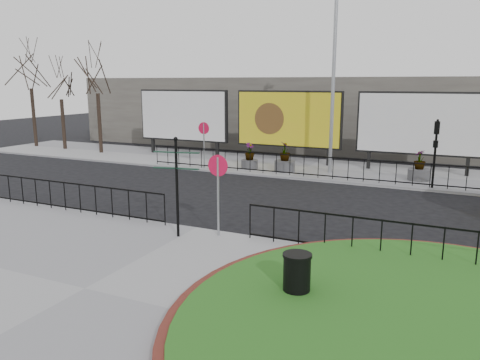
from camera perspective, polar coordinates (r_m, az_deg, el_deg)
The scene contains 24 objects.
ground at distance 15.15m, azimuth -5.29°, elevation -6.19°, with size 90.00×90.00×0.00m, color black.
pavement_near at distance 11.40m, azimuth -18.38°, elevation -12.70°, with size 30.00×10.00×0.12m, color gray.
pavement_far at distance 25.90m, azimuth 8.20°, elevation 1.45°, with size 44.00×6.00×0.12m, color gray.
brick_edge at distance 9.52m, azimuth 24.08°, elevation -17.25°, with size 10.40×10.40×0.18m, color maroon.
grass_lawn at distance 9.51m, azimuth 24.09°, elevation -17.15°, with size 10.00×10.00×0.22m, color #195015.
railing_near_left at distance 18.45m, azimuth -22.14°, elevation -1.60°, with size 10.00×0.10×1.10m, color black, non-canonical shape.
railing_near_right at distance 12.78m, azimuth 20.17°, elevation -7.19°, with size 9.00×0.10×1.10m, color black, non-canonical shape.
railing_far at distance 22.97m, azimuth 8.66°, elevation 1.65°, with size 18.00×0.10×1.10m, color black, non-canonical shape.
speed_sign_far at distance 25.21m, azimuth -4.42°, elevation 5.51°, with size 0.64×0.07×2.47m.
speed_sign_near at distance 13.86m, azimuth -2.69°, elevation 0.33°, with size 0.64×0.07×2.47m.
billboard_left at distance 29.99m, azimuth -6.95°, elevation 7.78°, with size 6.20×0.31×4.10m.
billboard_mid at distance 26.95m, azimuth 5.89°, elevation 7.35°, with size 6.20×0.31×4.10m.
billboard_right at distance 25.53m, azimuth 20.99°, elevation 6.39°, with size 6.20×0.31×4.10m.
lamp_post at distance 24.12m, azimuth 11.33°, elevation 11.96°, with size 0.74×0.18×9.23m.
signal_pole_a at distance 21.92m, azimuth 22.75°, elevation 4.16°, with size 0.22×0.26×3.00m.
tree_left at distance 32.06m, azimuth -16.91°, elevation 9.45°, with size 2.00×2.00×7.00m, color #2D2119, non-canonical shape.
tree_mid at distance 34.71m, azimuth -20.91°, elevation 8.67°, with size 2.00×2.00×6.20m, color #2D2119, non-canonical shape.
tree_far at distance 37.03m, azimuth -24.05°, elevation 9.58°, with size 2.00×2.00×7.50m, color #2D2119, non-canonical shape.
building_backdrop at distance 35.25m, azimuth 13.13°, elevation 7.99°, with size 40.00×10.00×5.00m, color #625E56.
fingerpost_sign at distance 13.87m, azimuth -7.72°, elevation 0.33°, with size 1.41×0.49×3.01m.
litter_bin at distance 10.18m, azimuth 6.94°, elevation -11.61°, with size 0.62×0.62×1.03m.
planter_a at distance 25.13m, azimuth 1.17°, elevation 2.56°, with size 0.90×0.90×1.39m.
planter_b at distance 24.46m, azimuth 5.48°, elevation 2.30°, with size 1.06×1.06×1.55m.
planter_c at distance 23.70m, azimuth 20.99°, elevation 1.14°, with size 1.02×1.02×1.44m.
Camera 1 is at (7.33, -12.41, 4.68)m, focal length 35.00 mm.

